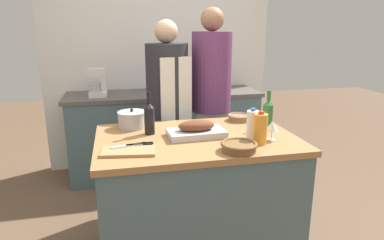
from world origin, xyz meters
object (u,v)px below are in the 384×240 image
at_px(cutting_board, 129,151).
at_px(wine_bottle_dark, 268,113).
at_px(knife_chef, 130,145).
at_px(person_cook_aproned, 168,108).
at_px(stock_pot, 132,119).
at_px(condiment_bottle_extra, 167,86).
at_px(wine_bottle_green, 149,117).
at_px(knife_bread, 141,144).
at_px(knife_paring, 141,144).
at_px(wine_glass_left, 272,126).
at_px(person_cook_guest, 211,97).
at_px(condiment_bottle_short, 157,86).
at_px(milk_jug, 253,125).
at_px(roasting_pan, 197,130).
at_px(condiment_bottle_tall, 196,82).
at_px(wicker_basket, 239,146).
at_px(juice_jug, 260,129).
at_px(mixing_bowl, 239,117).
at_px(stand_mixer, 98,85).

height_order(cutting_board, wine_bottle_dark, wine_bottle_dark).
xyz_separation_m(knife_chef, person_cook_aproned, (0.37, 0.92, -0.00)).
bearing_deg(stock_pot, condiment_bottle_extra, 70.10).
relative_size(wine_bottle_green, knife_bread, 1.93).
bearing_deg(knife_paring, wine_glass_left, -3.18).
relative_size(knife_bread, person_cook_guest, 0.09).
distance_m(wine_glass_left, condiment_bottle_short, 1.82).
xyz_separation_m(milk_jug, condiment_bottle_extra, (-0.31, 1.66, -0.01)).
bearing_deg(knife_chef, roasting_pan, 17.52).
relative_size(knife_paring, condiment_bottle_extra, 1.15).
bearing_deg(condiment_bottle_tall, knife_paring, -113.46).
distance_m(wicker_basket, juice_jug, 0.21).
relative_size(wine_glass_left, condiment_bottle_extra, 0.88).
distance_m(wine_bottle_green, condiment_bottle_tall, 1.67).
distance_m(knife_chef, knife_paring, 0.06).
distance_m(mixing_bowl, person_cook_aproned, 0.67).
relative_size(milk_jug, knife_chef, 0.95).
bearing_deg(juice_jug, knife_bread, 172.96).
bearing_deg(knife_paring, knife_bread, -88.81).
bearing_deg(stand_mixer, condiment_bottle_extra, 7.78).
bearing_deg(wicker_basket, person_cook_guest, 82.09).
height_order(juice_jug, knife_paring, juice_jug).
relative_size(juice_jug, stand_mixer, 0.72).
height_order(wicker_basket, condiment_bottle_tall, condiment_bottle_tall).
relative_size(wicker_basket, stand_mixer, 0.75).
height_order(juice_jug, wine_bottle_dark, wine_bottle_dark).
relative_size(mixing_bowl, juice_jug, 0.85).
bearing_deg(milk_jug, knife_bread, -179.03).
bearing_deg(stock_pot, milk_jug, -29.99).
relative_size(mixing_bowl, milk_jug, 0.86).
xyz_separation_m(mixing_bowl, person_cook_guest, (-0.07, 0.55, 0.06)).
relative_size(knife_paring, person_cook_guest, 0.09).
relative_size(knife_bread, condiment_bottle_extra, 1.06).
bearing_deg(roasting_pan, wine_glass_left, -21.48).
bearing_deg(juice_jug, condiment_bottle_short, 103.62).
bearing_deg(mixing_bowl, juice_jug, -96.49).
height_order(roasting_pan, person_cook_aproned, person_cook_aproned).
relative_size(wicker_basket, condiment_bottle_short, 1.56).
height_order(stock_pot, condiment_bottle_short, condiment_bottle_short).
distance_m(knife_chef, person_cook_guest, 1.28).
bearing_deg(stock_pot, condiment_bottle_tall, 59.17).
height_order(knife_chef, knife_bread, same).
height_order(wine_bottle_green, knife_bread, wine_bottle_green).
relative_size(mixing_bowl, stand_mixer, 0.61).
relative_size(wicker_basket, person_cook_aproned, 0.13).
bearing_deg(stand_mixer, wine_glass_left, -54.57).
xyz_separation_m(mixing_bowl, juice_jug, (-0.06, -0.55, 0.07)).
bearing_deg(condiment_bottle_tall, wine_glass_left, -87.88).
height_order(milk_jug, person_cook_aproned, person_cook_aproned).
distance_m(wicker_basket, condiment_bottle_extra, 1.87).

